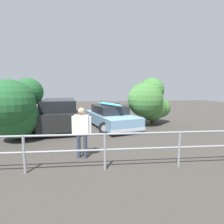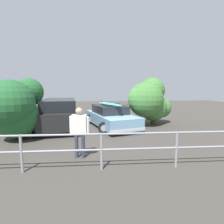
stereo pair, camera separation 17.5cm
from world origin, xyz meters
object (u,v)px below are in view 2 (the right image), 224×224
(bush_near_left, at_px, (151,101))
(suv_car, at_px, (60,113))
(person_bystander, at_px, (79,128))
(sedan_car, at_px, (111,117))
(bush_near_right, at_px, (16,108))

(bush_near_left, bearing_deg, suv_car, 2.92)
(person_bystander, relative_size, bush_near_left, 0.54)
(sedan_car, xyz_separation_m, bush_near_right, (4.30, 2.14, 0.78))
(sedan_car, bearing_deg, bush_near_left, -174.68)
(bush_near_right, bearing_deg, suv_car, -124.37)
(sedan_car, xyz_separation_m, person_bystander, (1.48, 4.54, 0.37))
(bush_near_right, bearing_deg, person_bystander, 139.67)
(sedan_car, height_order, suv_car, suv_car)
(sedan_car, distance_m, person_bystander, 4.79)
(sedan_car, bearing_deg, suv_car, 0.85)
(sedan_car, xyz_separation_m, bush_near_left, (-2.47, -0.23, 0.88))
(sedan_car, xyz_separation_m, suv_car, (2.87, 0.04, 0.27))
(sedan_car, height_order, bush_near_right, bush_near_right)
(sedan_car, height_order, bush_near_left, bush_near_left)
(person_bystander, xyz_separation_m, bush_near_right, (2.82, -2.39, 0.41))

